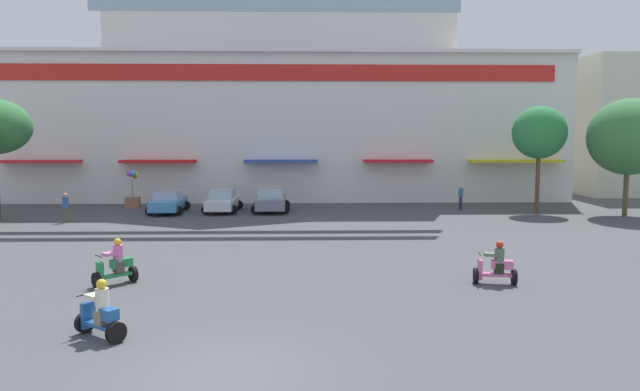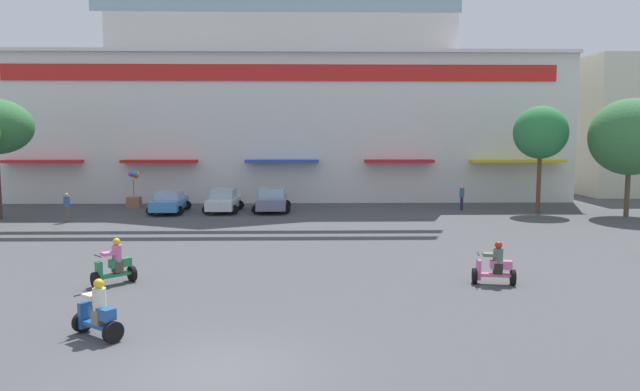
{
  "view_description": "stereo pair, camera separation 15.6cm",
  "coord_description": "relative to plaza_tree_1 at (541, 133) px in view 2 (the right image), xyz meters",
  "views": [
    {
      "loc": [
        1.7,
        -11.57,
        4.94
      ],
      "look_at": [
        2.46,
        15.92,
        2.04
      ],
      "focal_mm": 32.27,
      "sensor_mm": 36.0,
      "label": 1
    },
    {
      "loc": [
        1.86,
        -11.57,
        4.94
      ],
      "look_at": [
        2.46,
        15.92,
        2.04
      ],
      "focal_mm": 32.27,
      "sensor_mm": 36.0,
      "label": 2
    }
  ],
  "objects": [
    {
      "name": "colonial_building",
      "position": [
        -16.57,
        12.33,
        4.17
      ],
      "size": [
        42.89,
        18.82,
        21.63
      ],
      "color": "silver",
      "rests_on": "ground"
    },
    {
      "name": "ground_plane",
      "position": [
        -16.57,
        -11.52,
        -5.08
      ],
      "size": [
        128.0,
        128.0,
        0.0
      ],
      "primitive_type": "plane",
      "color": "#46484B"
    },
    {
      "name": "plaza_tree_3",
      "position": [
        4.7,
        -1.82,
        -0.25
      ],
      "size": [
        4.67,
        4.97,
        7.13
      ],
      "color": "brown",
      "rests_on": "ground"
    },
    {
      "name": "parked_car_1",
      "position": [
        -20.13,
        0.83,
        -4.34
      ],
      "size": [
        2.34,
        4.15,
        1.48
      ],
      "color": "silver",
      "rests_on": "ground"
    },
    {
      "name": "parked_car_0",
      "position": [
        -23.54,
        0.55,
        -4.37
      ],
      "size": [
        2.4,
        4.34,
        1.39
      ],
      "color": "#408BCA",
      "rests_on": "ground"
    },
    {
      "name": "parked_car_2",
      "position": [
        -17.03,
        0.98,
        -4.31
      ],
      "size": [
        2.5,
        4.25,
        1.54
      ],
      "color": "slate",
      "rests_on": "ground"
    },
    {
      "name": "scooter_rider_7",
      "position": [
        -21.12,
        -17.27,
        -4.44
      ],
      "size": [
        1.38,
        1.33,
        1.55
      ],
      "color": "black",
      "rests_on": "ground"
    },
    {
      "name": "scooter_rider_1",
      "position": [
        -8.51,
        -17.54,
        -4.48
      ],
      "size": [
        1.45,
        0.76,
        1.45
      ],
      "color": "black",
      "rests_on": "ground"
    },
    {
      "name": "scooter_rider_6",
      "position": [
        -19.85,
        -22.35,
        -4.47
      ],
      "size": [
        1.46,
        1.29,
        1.49
      ],
      "color": "black",
      "rests_on": "ground"
    },
    {
      "name": "flank_building_right",
      "position": [
        13.07,
        12.17,
        0.56
      ],
      "size": [
        10.33,
        8.59,
        11.29
      ],
      "color": "beige",
      "rests_on": "ground"
    },
    {
      "name": "balloon_vendor_cart",
      "position": [
        -26.51,
        2.99,
        -3.98
      ],
      "size": [
        0.92,
        0.81,
        2.57
      ],
      "color": "#99644A",
      "rests_on": "ground"
    },
    {
      "name": "pedestrian_1",
      "position": [
        -28.37,
        -3.46,
        -4.12
      ],
      "size": [
        0.4,
        0.4,
        1.69
      ],
      "color": "brown",
      "rests_on": "ground"
    },
    {
      "name": "pedestrian_0",
      "position": [
        -4.54,
        1.33,
        -4.13
      ],
      "size": [
        0.38,
        0.38,
        1.65
      ],
      "color": "#281E4B",
      "rests_on": "ground"
    },
    {
      "name": "plaza_tree_1",
      "position": [
        0.0,
        0.0,
        0.0
      ],
      "size": [
        3.41,
        2.94,
        6.76
      ],
      "color": "brown",
      "rests_on": "ground"
    }
  ]
}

